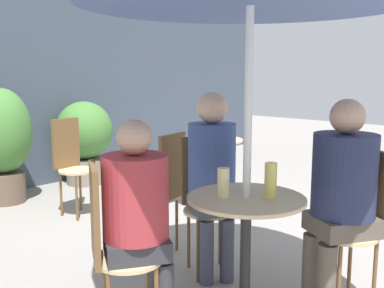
{
  "coord_description": "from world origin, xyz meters",
  "views": [
    {
      "loc": [
        -2.21,
        -1.37,
        1.41
      ],
      "look_at": [
        -0.24,
        0.39,
        0.98
      ],
      "focal_mm": 42.0,
      "sensor_mm": 36.0,
      "label": 1
    }
  ],
  "objects_px": {
    "seated_person_0": "(341,188)",
    "bistro_chair_0": "(361,214)",
    "bistro_chair_1": "(206,192)",
    "bistro_chair_5": "(165,184)",
    "potted_plant_2": "(85,137)",
    "cafe_table_near": "(246,234)",
    "seated_person_2": "(139,211)",
    "seated_person_1": "(212,169)",
    "bistro_chair_2": "(111,239)",
    "beer_glass_0": "(223,183)",
    "potted_plant_1": "(3,139)",
    "beer_glass_1": "(271,180)",
    "cafe_table_far": "(211,160)",
    "bistro_chair_3": "(71,158)"
  },
  "relations": [
    {
      "from": "cafe_table_far",
      "to": "potted_plant_2",
      "type": "xyz_separation_m",
      "value": [
        -0.22,
        1.88,
        0.07
      ]
    },
    {
      "from": "cafe_table_far",
      "to": "seated_person_2",
      "type": "distance_m",
      "value": 2.34
    },
    {
      "from": "bistro_chair_2",
      "to": "seated_person_1",
      "type": "bearing_deg",
      "value": -51.15
    },
    {
      "from": "bistro_chair_2",
      "to": "bistro_chair_3",
      "type": "relative_size",
      "value": 1.0
    },
    {
      "from": "seated_person_1",
      "to": "potted_plant_2",
      "type": "bearing_deg",
      "value": 103.74
    },
    {
      "from": "seated_person_0",
      "to": "potted_plant_2",
      "type": "xyz_separation_m",
      "value": [
        0.79,
        3.7,
        -0.15
      ]
    },
    {
      "from": "cafe_table_near",
      "to": "bistro_chair_1",
      "type": "relative_size",
      "value": 0.77
    },
    {
      "from": "bistro_chair_5",
      "to": "seated_person_0",
      "type": "height_order",
      "value": "seated_person_0"
    },
    {
      "from": "cafe_table_far",
      "to": "potted_plant_2",
      "type": "relative_size",
      "value": 0.7
    },
    {
      "from": "cafe_table_far",
      "to": "beer_glass_0",
      "type": "bearing_deg",
      "value": -138.82
    },
    {
      "from": "beer_glass_0",
      "to": "bistro_chair_1",
      "type": "bearing_deg",
      "value": 47.65
    },
    {
      "from": "bistro_chair_3",
      "to": "beer_glass_0",
      "type": "xyz_separation_m",
      "value": [
        -0.56,
        -2.33,
        0.25
      ]
    },
    {
      "from": "bistro_chair_0",
      "to": "beer_glass_0",
      "type": "height_order",
      "value": "bistro_chair_0"
    },
    {
      "from": "seated_person_2",
      "to": "seated_person_1",
      "type": "bearing_deg",
      "value": -44.85
    },
    {
      "from": "bistro_chair_0",
      "to": "bistro_chair_2",
      "type": "xyz_separation_m",
      "value": [
        -1.25,
        0.79,
        0.0
      ]
    },
    {
      "from": "beer_glass_1",
      "to": "potted_plant_1",
      "type": "relative_size",
      "value": 0.16
    },
    {
      "from": "cafe_table_far",
      "to": "seated_person_1",
      "type": "bearing_deg",
      "value": -140.3
    },
    {
      "from": "bistro_chair_0",
      "to": "bistro_chair_3",
      "type": "distance_m",
      "value": 2.82
    },
    {
      "from": "cafe_table_far",
      "to": "potted_plant_1",
      "type": "bearing_deg",
      "value": 125.74
    },
    {
      "from": "beer_glass_0",
      "to": "beer_glass_1",
      "type": "distance_m",
      "value": 0.26
    },
    {
      "from": "bistro_chair_0",
      "to": "potted_plant_2",
      "type": "bearing_deg",
      "value": -157.61
    },
    {
      "from": "bistro_chair_1",
      "to": "beer_glass_1",
      "type": "distance_m",
      "value": 0.84
    },
    {
      "from": "seated_person_1",
      "to": "seated_person_2",
      "type": "xyz_separation_m",
      "value": [
        -0.82,
        -0.19,
        -0.06
      ]
    },
    {
      "from": "bistro_chair_0",
      "to": "bistro_chair_5",
      "type": "height_order",
      "value": "same"
    },
    {
      "from": "seated_person_1",
      "to": "bistro_chair_5",
      "type": "bearing_deg",
      "value": 117.49
    },
    {
      "from": "seated_person_1",
      "to": "seated_person_0",
      "type": "bearing_deg",
      "value": -45.13
    },
    {
      "from": "seated_person_2",
      "to": "beer_glass_0",
      "type": "height_order",
      "value": "seated_person_2"
    },
    {
      "from": "seated_person_1",
      "to": "beer_glass_1",
      "type": "bearing_deg",
      "value": -79.82
    },
    {
      "from": "seated_person_1",
      "to": "bistro_chair_1",
      "type": "bearing_deg",
      "value": 90.0
    },
    {
      "from": "seated_person_0",
      "to": "bistro_chair_0",
      "type": "bearing_deg",
      "value": 90.0
    },
    {
      "from": "bistro_chair_1",
      "to": "bistro_chair_5",
      "type": "xyz_separation_m",
      "value": [
        -0.03,
        0.38,
        0.0
      ]
    },
    {
      "from": "potted_plant_2",
      "to": "cafe_table_near",
      "type": "bearing_deg",
      "value": -110.92
    },
    {
      "from": "cafe_table_far",
      "to": "seated_person_0",
      "type": "height_order",
      "value": "seated_person_0"
    },
    {
      "from": "beer_glass_0",
      "to": "potted_plant_1",
      "type": "distance_m",
      "value": 3.23
    },
    {
      "from": "beer_glass_1",
      "to": "bistro_chair_1",
      "type": "bearing_deg",
      "value": 65.94
    },
    {
      "from": "bistro_chair_2",
      "to": "bistro_chair_3",
      "type": "height_order",
      "value": "same"
    },
    {
      "from": "bistro_chair_5",
      "to": "seated_person_0",
      "type": "distance_m",
      "value": 1.34
    },
    {
      "from": "cafe_table_near",
      "to": "bistro_chair_5",
      "type": "distance_m",
      "value": 1.07
    },
    {
      "from": "bistro_chair_0",
      "to": "bistro_chair_2",
      "type": "relative_size",
      "value": 1.0
    },
    {
      "from": "bistro_chair_1",
      "to": "seated_person_2",
      "type": "distance_m",
      "value": 0.96
    },
    {
      "from": "bistro_chair_1",
      "to": "bistro_chair_2",
      "type": "bearing_deg",
      "value": -135.0
    },
    {
      "from": "seated_person_2",
      "to": "bistro_chair_0",
      "type": "bearing_deg",
      "value": -90.0
    },
    {
      "from": "bistro_chair_0",
      "to": "potted_plant_2",
      "type": "distance_m",
      "value": 3.84
    },
    {
      "from": "bistro_chair_0",
      "to": "bistro_chair_5",
      "type": "relative_size",
      "value": 1.0
    },
    {
      "from": "bistro_chair_2",
      "to": "seated_person_2",
      "type": "bearing_deg",
      "value": -90.0
    },
    {
      "from": "seated_person_1",
      "to": "seated_person_2",
      "type": "bearing_deg",
      "value": -134.85
    },
    {
      "from": "bistro_chair_1",
      "to": "seated_person_0",
      "type": "height_order",
      "value": "seated_person_0"
    },
    {
      "from": "cafe_table_near",
      "to": "seated_person_1",
      "type": "xyz_separation_m",
      "value": [
        0.32,
        0.5,
        0.24
      ]
    },
    {
      "from": "bistro_chair_1",
      "to": "beer_glass_0",
      "type": "bearing_deg",
      "value": -99.93
    },
    {
      "from": "cafe_table_far",
      "to": "beer_glass_1",
      "type": "height_order",
      "value": "beer_glass_1"
    }
  ]
}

